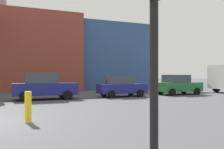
{
  "coord_description": "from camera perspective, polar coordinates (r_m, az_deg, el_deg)",
  "views": [
    {
      "loc": [
        1.44,
        -9.98,
        1.72
      ],
      "look_at": [
        8.99,
        8.54,
        1.79
      ],
      "focal_mm": 38.94,
      "sensor_mm": 36.0,
      "label": 1
    }
  ],
  "objects": [
    {
      "name": "parked_car_3",
      "position": [
        17.92,
        -15.68,
        -2.66
      ],
      "size": [
        4.39,
        2.15,
        1.9
      ],
      "color": "navy",
      "rests_on": "ground_plane"
    },
    {
      "name": "bollard_yellow_0",
      "position": [
        9.45,
        -19.1,
        -7.2
      ],
      "size": [
        0.24,
        0.24,
        1.13
      ],
      "primitive_type": "cylinder",
      "color": "yellow",
      "rests_on": "ground_plane"
    },
    {
      "name": "parked_car_4",
      "position": [
        19.54,
        2.15,
        -2.82
      ],
      "size": [
        3.82,
        1.88,
        1.66
      ],
      "color": "navy",
      "rests_on": "ground_plane"
    },
    {
      "name": "traffic_light_near_right",
      "position": [
        3.54,
        10.1,
        16.39
      ],
      "size": [
        0.41,
        0.4,
        3.71
      ],
      "rotation": [
        0.0,
        0.0,
        -1.33
      ],
      "color": "black",
      "rests_on": "ground_plane"
    },
    {
      "name": "parked_car_5",
      "position": [
        22.4,
        15.19,
        -2.34
      ],
      "size": [
        4.07,
        2.0,
        1.76
      ],
      "color": "#1E662D",
      "rests_on": "ground_plane"
    }
  ]
}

